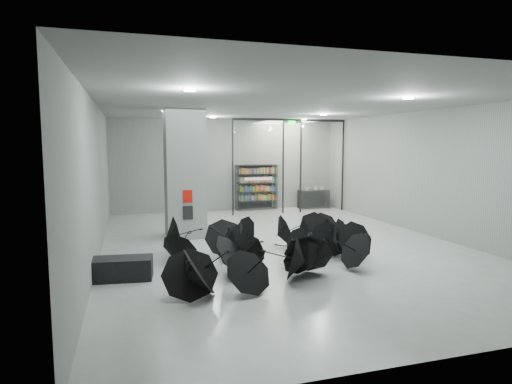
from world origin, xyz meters
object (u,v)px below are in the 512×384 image
object	(u,v)px
shop_counter	(314,199)
umbrella_cluster	(274,252)
bookshelf	(256,187)
column	(185,174)
bench	(117,269)

from	to	relation	value
shop_counter	umbrella_cluster	world-z (taller)	umbrella_cluster
bookshelf	shop_counter	size ratio (longest dim) A/B	1.46
column	umbrella_cluster	distance (m)	4.61
column	bench	bearing A→B (deg)	-116.10
bookshelf	column	bearing A→B (deg)	-135.87
bench	umbrella_cluster	distance (m)	3.61
column	umbrella_cluster	xyz separation A→B (m)	(1.61, -3.97, -1.69)
shop_counter	umbrella_cluster	size ratio (longest dim) A/B	0.25
bookshelf	shop_counter	bearing A→B (deg)	-13.38
column	umbrella_cluster	world-z (taller)	column
bookshelf	umbrella_cluster	xyz separation A→B (m)	(-2.18, -8.72, -0.71)
bench	umbrella_cluster	world-z (taller)	umbrella_cluster
column	bench	world-z (taller)	column
bench	shop_counter	xyz separation A→B (m)	(8.46, 8.55, 0.18)
bookshelf	umbrella_cluster	world-z (taller)	bookshelf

